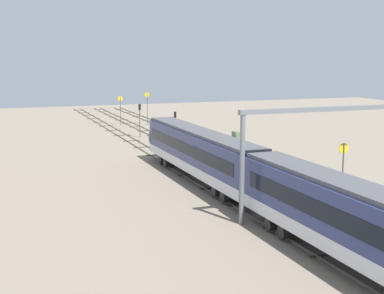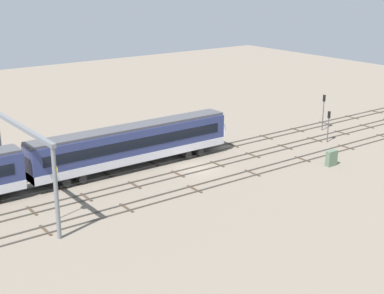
{
  "view_description": "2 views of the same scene",
  "coord_description": "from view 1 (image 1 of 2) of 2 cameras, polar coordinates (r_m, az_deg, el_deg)",
  "views": [
    {
      "loc": [
        -52.84,
        23.08,
        11.84
      ],
      "look_at": [
        3.49,
        1.9,
        1.71
      ],
      "focal_mm": 50.0,
      "sensor_mm": 36.0,
      "label": 1
    },
    {
      "loc": [
        -35.9,
        -47.05,
        21.13
      ],
      "look_at": [
        -1.09,
        -0.31,
        2.9
      ],
      "focal_mm": 52.52,
      "sensor_mm": 36.0,
      "label": 2
    }
  ],
  "objects": [
    {
      "name": "ground_plane",
      "position": [
        58.86,
        2.93,
        -2.07
      ],
      "size": [
        159.33,
        159.33,
        0.0
      ],
      "primitive_type": "plane",
      "color": "gray"
    },
    {
      "name": "track_near_foreground",
      "position": [
        60.81,
        6.93,
        -1.68
      ],
      "size": [
        143.33,
        2.4,
        0.16
      ],
      "color": "#59544C",
      "rests_on": "ground"
    },
    {
      "name": "track_second_near",
      "position": [
        58.85,
        2.93,
        -2.0
      ],
      "size": [
        143.33,
        2.4,
        0.16
      ],
      "color": "#59544C",
      "rests_on": "ground"
    },
    {
      "name": "track_with_train",
      "position": [
        57.19,
        -1.33,
        -2.33
      ],
      "size": [
        143.33,
        2.4,
        0.16
      ],
      "color": "#59544C",
      "rests_on": "ground"
    },
    {
      "name": "train",
      "position": [
        30.87,
        17.5,
        -8.21
      ],
      "size": [
        75.2,
        3.24,
        4.8
      ],
      "color": "navy",
      "rests_on": "ground"
    },
    {
      "name": "overhead_gantry",
      "position": [
        40.92,
        13.91,
        1.02
      ],
      "size": [
        0.4,
        14.05,
        8.24
      ],
      "color": "slate",
      "rests_on": "ground"
    },
    {
      "name": "speed_sign_near_foreground",
      "position": [
        44.38,
        15.8,
        -1.96
      ],
      "size": [
        0.14,
        0.85,
        5.12
      ],
      "color": "#4C4C51",
      "rests_on": "ground"
    },
    {
      "name": "speed_sign_mid_trackside",
      "position": [
        94.57,
        -7.64,
        4.27
      ],
      "size": [
        0.14,
        0.85,
        5.15
      ],
      "color": "#4C4C51",
      "rests_on": "ground"
    },
    {
      "name": "speed_sign_far_trackside",
      "position": [
        94.95,
        -4.79,
        4.53
      ],
      "size": [
        0.14,
        0.82,
        5.75
      ],
      "color": "#4C4C51",
      "rests_on": "ground"
    },
    {
      "name": "signal_light_trackside_approach",
      "position": [
        79.71,
        -5.59,
        3.32
      ],
      "size": [
        0.31,
        0.32,
        5.02
      ],
      "color": "#4C4C51",
      "rests_on": "ground"
    },
    {
      "name": "signal_light_trackside_departure",
      "position": [
        77.3,
        -1.82,
        2.76
      ],
      "size": [
        0.31,
        0.32,
        4.1
      ],
      "color": "#4C4C51",
      "rests_on": "ground"
    },
    {
      "name": "relay_cabinet",
      "position": [
        73.58,
        4.69,
        0.96
      ],
      "size": [
        1.44,
        0.61,
        1.78
      ],
      "color": "#597259",
      "rests_on": "ground"
    }
  ]
}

